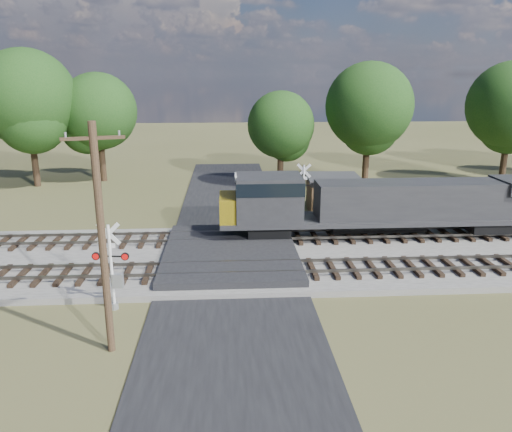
{
  "coord_description": "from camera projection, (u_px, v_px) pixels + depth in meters",
  "views": [
    {
      "loc": [
        -0.16,
        -24.65,
        9.59
      ],
      "look_at": [
        1.45,
        2.0,
        2.0
      ],
      "focal_mm": 35.0,
      "sensor_mm": 36.0,
      "label": 1
    }
  ],
  "objects": [
    {
      "name": "utility_pole",
      "position": [
        102.0,
        236.0,
        16.82
      ],
      "size": [
        1.96,
        0.63,
        8.18
      ],
      "rotation": [
        0.0,
        0.0,
        0.26
      ],
      "color": "#352818",
      "rests_on": "ground"
    },
    {
      "name": "track_far",
      "position": [
        283.0,
        237.0,
        29.25
      ],
      "size": [
        140.0,
        2.6,
        0.33
      ],
      "color": "black",
      "rests_on": "ballast_bed"
    },
    {
      "name": "crossing_panel",
      "position": [
        231.0,
        254.0,
        26.69
      ],
      "size": [
        7.0,
        9.0,
        0.62
      ],
      "primitive_type": "cube",
      "color": "#262628",
      "rests_on": "ground"
    },
    {
      "name": "ballast_bed",
      "position": [
        413.0,
        253.0,
        27.32
      ],
      "size": [
        140.0,
        10.0,
        0.3
      ],
      "primitive_type": "cube",
      "color": "gray",
      "rests_on": "ground"
    },
    {
      "name": "ground",
      "position": [
        231.0,
        263.0,
        26.3
      ],
      "size": [
        160.0,
        160.0,
        0.0
      ],
      "primitive_type": "plane",
      "color": "#484826",
      "rests_on": "ground"
    },
    {
      "name": "crossing_signal_near",
      "position": [
        114.0,
        274.0,
        20.73
      ],
      "size": [
        1.55,
        0.35,
        3.85
      ],
      "rotation": [
        0.0,
        0.0,
        -0.09
      ],
      "color": "silver",
      "rests_on": "ground"
    },
    {
      "name": "equipment_shed",
      "position": [
        333.0,
        193.0,
        36.07
      ],
      "size": [
        3.97,
        3.97,
        2.58
      ],
      "rotation": [
        0.0,
        0.0,
        -0.05
      ],
      "color": "#45311D",
      "rests_on": "ground"
    },
    {
      "name": "road",
      "position": [
        231.0,
        262.0,
        26.29
      ],
      "size": [
        7.0,
        60.0,
        0.08
      ],
      "primitive_type": "cube",
      "color": "black",
      "rests_on": "ground"
    },
    {
      "name": "crossing_signal_far",
      "position": [
        302.0,
        196.0,
        33.94
      ],
      "size": [
        1.55,
        0.4,
        3.86
      ],
      "rotation": [
        0.0,
        0.0,
        2.96
      ],
      "color": "silver",
      "rests_on": "ground"
    },
    {
      "name": "track_near",
      "position": [
        295.0,
        269.0,
        24.45
      ],
      "size": [
        140.0,
        2.6,
        0.33
      ],
      "color": "black",
      "rests_on": "ballast_bed"
    },
    {
      "name": "treeline",
      "position": [
        317.0,
        106.0,
        43.56
      ],
      "size": [
        78.54,
        11.25,
        11.83
      ],
      "color": "black",
      "rests_on": "ground"
    }
  ]
}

